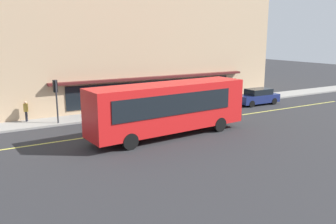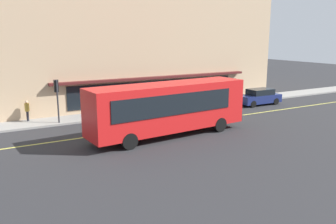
{
  "view_description": "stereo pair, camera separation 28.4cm",
  "coord_description": "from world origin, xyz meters",
  "px_view_note": "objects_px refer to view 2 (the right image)",
  "views": [
    {
      "loc": [
        -14.32,
        -21.92,
        6.56
      ],
      "look_at": [
        -2.89,
        -2.24,
        1.6
      ],
      "focal_mm": 37.76,
      "sensor_mm": 36.0,
      "label": 1
    },
    {
      "loc": [
        -14.07,
        -22.06,
        6.56
      ],
      "look_at": [
        -2.89,
        -2.24,
        1.6
      ],
      "focal_mm": 37.76,
      "sensor_mm": 36.0,
      "label": 2
    }
  ],
  "objects_px": {
    "car_navy": "(259,97)",
    "pedestrian_at_corner": "(27,109)",
    "traffic_light": "(57,91)",
    "bus": "(169,106)"
  },
  "relations": [
    {
      "from": "bus",
      "to": "car_navy",
      "type": "xyz_separation_m",
      "value": [
        12.89,
        5.13,
        -1.24
      ]
    },
    {
      "from": "car_navy",
      "to": "pedestrian_at_corner",
      "type": "distance_m",
      "value": 20.8
    },
    {
      "from": "bus",
      "to": "traffic_light",
      "type": "height_order",
      "value": "bus"
    },
    {
      "from": "bus",
      "to": "traffic_light",
      "type": "distance_m",
      "value": 8.9
    },
    {
      "from": "traffic_light",
      "to": "pedestrian_at_corner",
      "type": "bearing_deg",
      "value": 141.39
    },
    {
      "from": "traffic_light",
      "to": "car_navy",
      "type": "xyz_separation_m",
      "value": [
        18.6,
        -1.67,
        -1.79
      ]
    },
    {
      "from": "traffic_light",
      "to": "bus",
      "type": "bearing_deg",
      "value": -49.96
    },
    {
      "from": "traffic_light",
      "to": "car_navy",
      "type": "height_order",
      "value": "traffic_light"
    },
    {
      "from": "car_navy",
      "to": "pedestrian_at_corner",
      "type": "height_order",
      "value": "pedestrian_at_corner"
    },
    {
      "from": "car_navy",
      "to": "pedestrian_at_corner",
      "type": "xyz_separation_m",
      "value": [
        -20.55,
        3.23,
        0.35
      ]
    }
  ]
}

